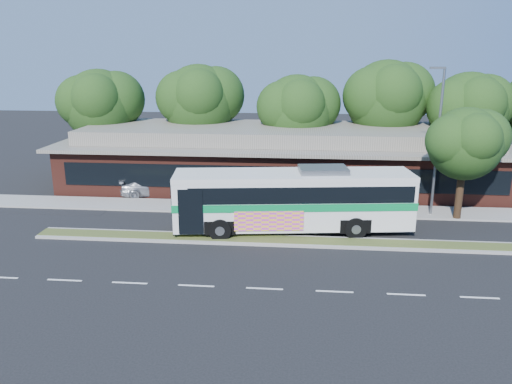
% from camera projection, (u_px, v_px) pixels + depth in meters
% --- Properties ---
extents(ground, '(120.00, 120.00, 0.00)m').
position_uv_depth(ground, '(272.00, 246.00, 26.35)').
color(ground, black).
rests_on(ground, ground).
extents(median_strip, '(26.00, 1.10, 0.15)m').
position_uv_depth(median_strip, '(272.00, 240.00, 26.91)').
color(median_strip, '#3B4E21').
rests_on(median_strip, ground).
extents(sidewalk, '(44.00, 2.60, 0.12)m').
position_uv_depth(sidewalk, '(278.00, 208.00, 32.47)').
color(sidewalk, gray).
rests_on(sidewalk, ground).
extents(parking_lot, '(14.00, 12.00, 0.01)m').
position_uv_depth(parking_lot, '(42.00, 188.00, 37.54)').
color(parking_lot, black).
rests_on(parking_lot, ground).
extents(plaza_building, '(33.20, 11.20, 4.45)m').
position_uv_depth(plaza_building, '(282.00, 157.00, 38.23)').
color(plaza_building, '#512119').
rests_on(plaza_building, ground).
extents(lamp_post, '(0.93, 0.18, 9.07)m').
position_uv_depth(lamp_post, '(437.00, 138.00, 29.93)').
color(lamp_post, slate).
rests_on(lamp_post, ground).
extents(tree_bg_a, '(6.47, 5.80, 8.63)m').
position_uv_depth(tree_bg_a, '(105.00, 103.00, 40.58)').
color(tree_bg_a, black).
rests_on(tree_bg_a, ground).
extents(tree_bg_b, '(6.69, 6.00, 9.00)m').
position_uv_depth(tree_bg_b, '(204.00, 100.00, 40.76)').
color(tree_bg_b, black).
rests_on(tree_bg_b, ground).
extents(tree_bg_c, '(6.24, 5.60, 8.26)m').
position_uv_depth(tree_bg_c, '(302.00, 109.00, 39.23)').
color(tree_bg_c, black).
rests_on(tree_bg_c, ground).
extents(tree_bg_d, '(6.91, 6.20, 9.37)m').
position_uv_depth(tree_bg_d, '(392.00, 98.00, 39.36)').
color(tree_bg_d, black).
rests_on(tree_bg_d, ground).
extents(tree_bg_e, '(6.47, 5.80, 8.50)m').
position_uv_depth(tree_bg_e, '(473.00, 108.00, 38.04)').
color(tree_bg_e, black).
rests_on(tree_bg_e, ground).
extents(transit_bus, '(13.54, 4.51, 3.73)m').
position_uv_depth(transit_bus, '(294.00, 196.00, 28.00)').
color(transit_bus, silver).
rests_on(transit_bus, ground).
extents(sedan, '(5.04, 3.28, 1.36)m').
position_uv_depth(sedan, '(154.00, 186.00, 35.53)').
color(sedan, silver).
rests_on(sedan, ground).
extents(sidewalk_tree, '(4.78, 4.28, 6.83)m').
position_uv_depth(sidewalk_tree, '(470.00, 142.00, 29.26)').
color(sidewalk_tree, black).
rests_on(sidewalk_tree, ground).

